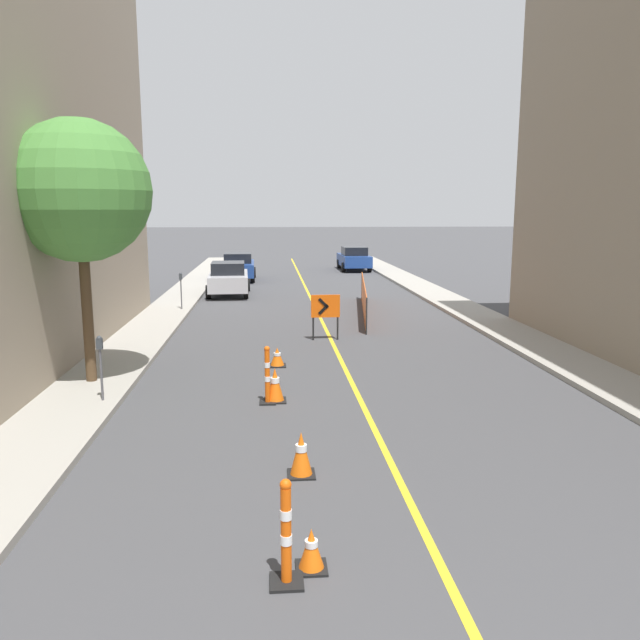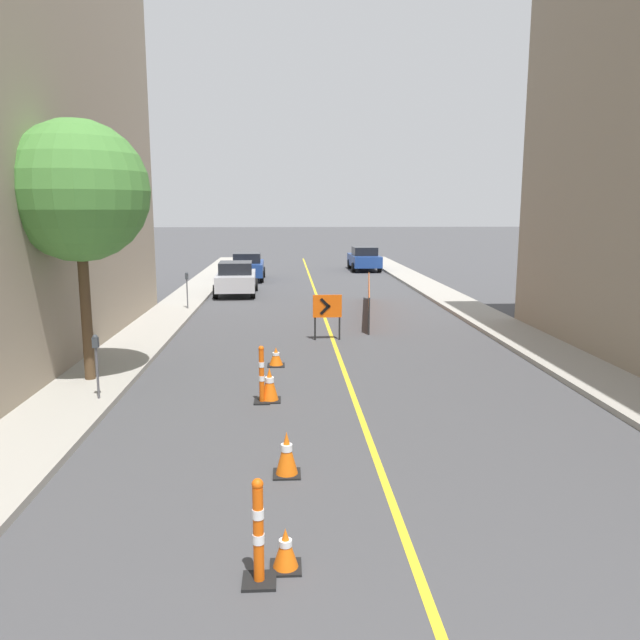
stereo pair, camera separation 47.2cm
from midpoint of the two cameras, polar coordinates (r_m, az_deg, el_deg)
name	(u,v)px [view 2 (the right image)]	position (r m, az deg, el deg)	size (l,w,h in m)	color
lane_stripe	(321,308)	(25.90, 0.63, 1.11)	(0.12, 53.40, 0.01)	gold
sidewalk_left	(176,308)	(26.18, -12.49, 1.10)	(1.82, 53.40, 0.13)	#9E998E
sidewalk_right	(462,305)	(26.94, 13.38, 1.31)	(1.82, 53.40, 0.13)	#9E998E
traffic_cone_second	(286,549)	(7.52, -1.26, -20.21)	(0.36, 0.36, 0.49)	black
traffic_cone_third	(287,454)	(9.76, -1.65, -12.13)	(0.43, 0.43, 0.70)	black
traffic_cone_fourth	(270,384)	(13.36, -3.63, -5.90)	(0.47, 0.47, 0.73)	black
traffic_cone_fifth	(276,357)	(16.32, -3.22, -3.38)	(0.45, 0.45, 0.50)	black
delineator_post_front	(259,538)	(7.16, -3.65, -19.29)	(0.37, 0.37, 1.21)	black
delineator_post_rear	(262,378)	(13.19, -4.33, -5.33)	(0.35, 0.35, 1.24)	black
arrow_barricade_primary	(327,308)	(19.40, 1.36, 1.06)	(0.90, 0.10, 1.43)	#EF560C
safety_mesh_fence	(369,298)	(24.45, 5.05, 1.98)	(1.14, 8.36, 1.23)	#EF560C
parked_car_curb_near	(236,278)	(30.14, -7.23, 3.82)	(1.96, 4.37, 1.59)	#B7B7BC
parked_car_curb_mid	(248,266)	(36.43, -6.27, 4.90)	(1.94, 4.34, 1.59)	navy
parked_car_curb_far	(364,259)	(42.15, 4.39, 5.63)	(1.94, 4.33, 1.59)	navy
parking_meter_near_curb	(96,354)	(13.64, -18.86, -2.93)	(0.12, 0.11, 1.36)	#4C4C51
parking_meter_far_curb	(187,283)	(25.34, -11.56, 3.33)	(0.12, 0.11, 1.46)	#4C4C51
street_tree_left_near	(78,192)	(15.02, -20.39, 10.93)	(3.14, 3.14, 5.88)	#4C3823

